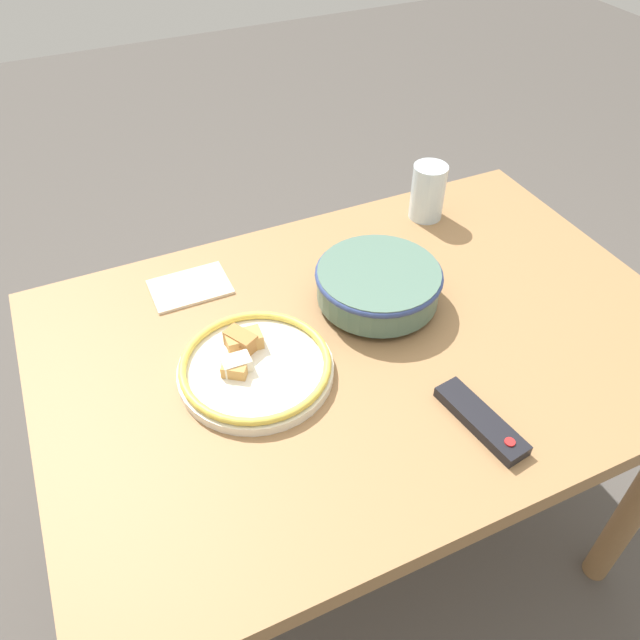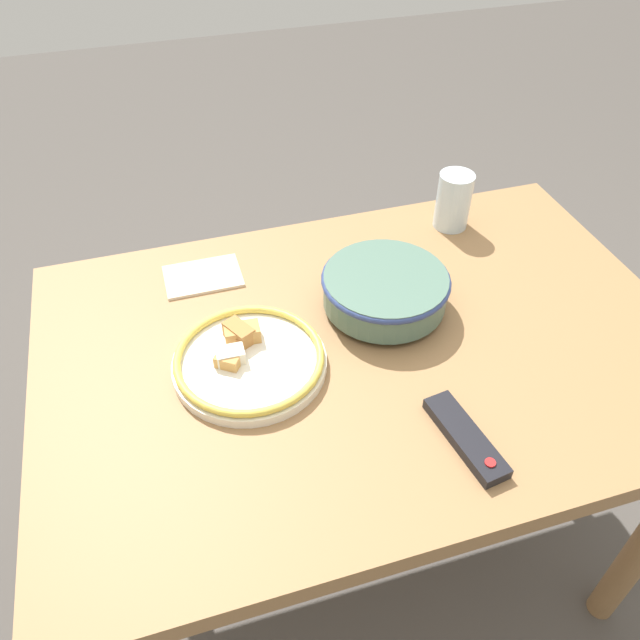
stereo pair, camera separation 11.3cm
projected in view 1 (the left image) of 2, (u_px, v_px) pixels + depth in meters
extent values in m
plane|color=#4C4742|center=(353.00, 538.00, 1.68)|extent=(8.00, 8.00, 0.00)
cube|color=olive|center=(368.00, 344.00, 1.17)|extent=(1.20, 0.81, 0.04)
cylinder|color=olive|center=(467.00, 308.00, 1.82)|extent=(0.06, 0.06, 0.72)
cylinder|color=olive|center=(99.00, 431.00, 1.49)|extent=(0.06, 0.06, 0.72)
cylinder|color=#4C6B5B|center=(377.00, 299.00, 1.23)|extent=(0.11, 0.11, 0.01)
cylinder|color=#4C6B5B|center=(378.00, 284.00, 1.20)|extent=(0.24, 0.24, 0.06)
cylinder|color=#B75B23|center=(378.00, 286.00, 1.20)|extent=(0.21, 0.21, 0.05)
torus|color=navy|center=(379.00, 274.00, 1.18)|extent=(0.24, 0.24, 0.01)
cylinder|color=silver|center=(256.00, 370.00, 1.09)|extent=(0.27, 0.27, 0.02)
torus|color=gold|center=(255.00, 363.00, 1.07)|extent=(0.26, 0.26, 0.01)
cube|color=#B2753D|center=(241.00, 340.00, 1.10)|extent=(0.05, 0.07, 0.03)
cube|color=tan|center=(244.00, 340.00, 1.11)|extent=(0.07, 0.04, 0.03)
cube|color=tan|center=(236.00, 371.00, 1.06)|extent=(0.05, 0.05, 0.02)
cube|color=silver|center=(237.00, 364.00, 1.07)|extent=(0.05, 0.03, 0.03)
cube|color=#B2753D|center=(246.00, 343.00, 1.11)|extent=(0.05, 0.05, 0.02)
cube|color=black|center=(481.00, 420.00, 1.00)|extent=(0.07, 0.18, 0.02)
cylinder|color=red|center=(510.00, 442.00, 0.96)|extent=(0.02, 0.02, 0.00)
cylinder|color=silver|center=(428.00, 192.00, 1.41)|extent=(0.08, 0.08, 0.13)
cube|color=beige|center=(190.00, 287.00, 1.26)|extent=(0.15, 0.11, 0.01)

